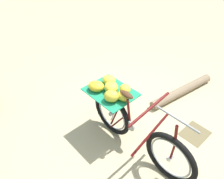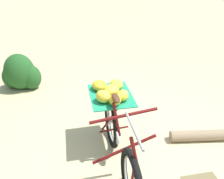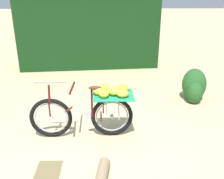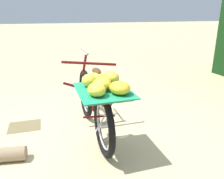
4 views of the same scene
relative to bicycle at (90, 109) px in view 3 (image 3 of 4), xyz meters
The scene contains 5 objects.
ground_plane 0.55m from the bicycle, 147.37° to the right, with size 60.00×60.00×0.00m, color #C6B284.
foliage_hedge 4.37m from the bicycle, ahead, with size 4.38×0.90×2.64m, color #143814.
bicycle is the anchor object (origin of this frame).
shrub_cluster 2.77m from the bicycle, 57.18° to the right, with size 0.78×0.53×0.74m.
leaf_litter_patch 1.20m from the bicycle, 148.01° to the left, with size 0.44×0.36×0.01m, color olive.
Camera 3 is at (-3.73, -0.13, 2.44)m, focal length 40.69 mm.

